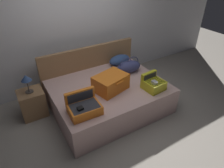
{
  "coord_description": "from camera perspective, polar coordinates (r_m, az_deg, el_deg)",
  "views": [
    {
      "loc": [
        -1.53,
        -2.3,
        2.55
      ],
      "look_at": [
        0.0,
        0.28,
        0.62
      ],
      "focal_mm": 31.95,
      "sensor_mm": 36.0,
      "label": 1
    }
  ],
  "objects": [
    {
      "name": "pillow_near_headboard",
      "position": [
        4.42,
        2.14,
        6.94
      ],
      "size": [
        0.52,
        0.3,
        0.21
      ],
      "primitive_type": "ellipsoid",
      "rotation": [
        0.0,
        0.0,
        0.07
      ],
      "color": "navy",
      "rests_on": "bed"
    },
    {
      "name": "back_wall",
      "position": [
        4.42,
        -9.49,
        15.93
      ],
      "size": [
        8.0,
        0.1,
        2.6
      ],
      "primitive_type": "cube",
      "color": "silver",
      "rests_on": "ground"
    },
    {
      "name": "table_lamp",
      "position": [
        3.7,
        -23.38,
        1.26
      ],
      "size": [
        0.18,
        0.18,
        0.34
      ],
      "color": "#3F3833",
      "rests_on": "nightstand"
    },
    {
      "name": "duffel_bag",
      "position": [
        4.11,
        4.89,
        5.02
      ],
      "size": [
        0.53,
        0.32,
        0.33
      ],
      "rotation": [
        0.0,
        0.0,
        -0.09
      ],
      "color": "navy",
      "rests_on": "bed"
    },
    {
      "name": "ground_plane",
      "position": [
        3.76,
        2.22,
        -9.94
      ],
      "size": [
        12.0,
        12.0,
        0.0
      ],
      "primitive_type": "plane",
      "color": "gray"
    },
    {
      "name": "bed",
      "position": [
        3.86,
        -0.91,
        -3.65
      ],
      "size": [
        2.07,
        1.59,
        0.52
      ],
      "primitive_type": "cube",
      "color": "#BC9993",
      "rests_on": "ground"
    },
    {
      "name": "hard_case_medium",
      "position": [
        3.08,
        -8.04,
        -6.56
      ],
      "size": [
        0.49,
        0.39,
        0.32
      ],
      "rotation": [
        0.0,
        0.0,
        -0.04
      ],
      "color": "#D16619",
      "rests_on": "bed"
    },
    {
      "name": "hard_case_large",
      "position": [
        3.53,
        -0.4,
        0.45
      ],
      "size": [
        0.66,
        0.55,
        0.29
      ],
      "rotation": [
        0.0,
        0.0,
        0.26
      ],
      "color": "#D16619",
      "rests_on": "bed"
    },
    {
      "name": "hard_case_small",
      "position": [
        3.64,
        11.8,
        0.04
      ],
      "size": [
        0.36,
        0.36,
        0.28
      ],
      "rotation": [
        0.0,
        0.0,
        0.08
      ],
      "color": "gold",
      "rests_on": "bed"
    },
    {
      "name": "headboard",
      "position": [
        4.37,
        -6.44,
        4.48
      ],
      "size": [
        2.11,
        0.08,
        0.99
      ],
      "primitive_type": "cube",
      "color": "olive",
      "rests_on": "ground"
    },
    {
      "name": "nightstand",
      "position": [
        3.98,
        -21.76,
        -5.14
      ],
      "size": [
        0.44,
        0.4,
        0.51
      ],
      "primitive_type": "cube",
      "color": "olive",
      "rests_on": "ground"
    }
  ]
}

